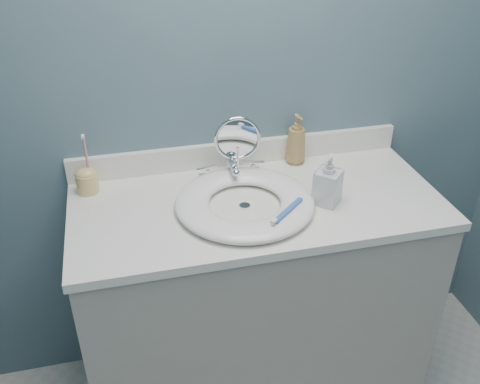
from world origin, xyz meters
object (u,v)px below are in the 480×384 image
object	(u,v)px
makeup_mirror	(237,146)
soap_bottle_clear	(328,180)
soap_bottle_amber	(296,139)
toothbrush_holder	(87,179)

from	to	relation	value
makeup_mirror	soap_bottle_clear	bearing A→B (deg)	-35.76
soap_bottle_clear	soap_bottle_amber	bearing A→B (deg)	135.29
soap_bottle_amber	soap_bottle_clear	distance (m)	0.29
soap_bottle_amber	toothbrush_holder	world-z (taller)	toothbrush_holder
toothbrush_holder	soap_bottle_clear	bearing A→B (deg)	-18.62
soap_bottle_amber	soap_bottle_clear	xyz separation A→B (m)	(0.01, -0.29, -0.01)
soap_bottle_amber	toothbrush_holder	bearing A→B (deg)	176.25
soap_bottle_clear	makeup_mirror	bearing A→B (deg)	-178.08
soap_bottle_clear	toothbrush_holder	world-z (taller)	toothbrush_holder
makeup_mirror	soap_bottle_amber	size ratio (longest dim) A/B	1.26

